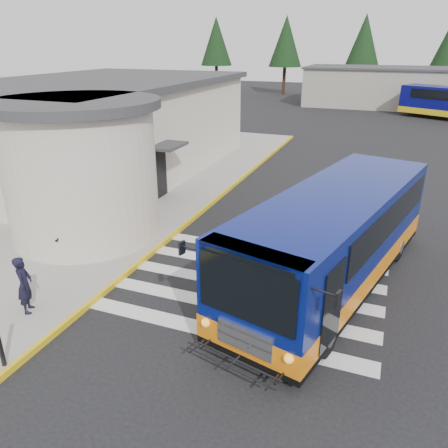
% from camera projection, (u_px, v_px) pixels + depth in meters
% --- Properties ---
extents(ground, '(140.00, 140.00, 0.00)m').
position_uv_depth(ground, '(267.00, 276.00, 13.50)').
color(ground, black).
rests_on(ground, ground).
extents(sidewalk, '(10.00, 34.00, 0.15)m').
position_uv_depth(sidewalk, '(101.00, 199.00, 19.92)').
color(sidewalk, gray).
rests_on(sidewalk, ground).
extents(curb_strip, '(0.12, 34.00, 0.16)m').
position_uv_depth(curb_strip, '(200.00, 213.00, 18.26)').
color(curb_strip, gold).
rests_on(curb_strip, ground).
extents(station_building, '(12.70, 18.70, 4.80)m').
position_uv_depth(station_building, '(100.00, 130.00, 22.07)').
color(station_building, beige).
rests_on(station_building, ground).
extents(crosswalk, '(8.00, 5.35, 0.01)m').
position_uv_depth(crosswalk, '(244.00, 285.00, 12.98)').
color(crosswalk, silver).
rests_on(crosswalk, ground).
extents(depot_building, '(26.40, 8.40, 4.20)m').
position_uv_depth(depot_building, '(430.00, 88.00, 46.82)').
color(depot_building, gray).
rests_on(depot_building, ground).
extents(tree_line, '(58.40, 4.40, 10.00)m').
position_uv_depth(tree_line, '(437.00, 41.00, 51.81)').
color(tree_line, black).
rests_on(tree_line, ground).
extents(transit_bus, '(5.35, 10.45, 2.86)m').
position_uv_depth(transit_bus, '(333.00, 242.00, 12.53)').
color(transit_bus, navy).
rests_on(transit_bus, ground).
extents(pedestrian_a, '(0.62, 0.68, 1.57)m').
position_uv_depth(pedestrian_a, '(24.00, 285.00, 11.18)').
color(pedestrian_a, black).
rests_on(pedestrian_a, sidewalk).
extents(pedestrian_b, '(0.94, 0.99, 1.61)m').
position_uv_depth(pedestrian_b, '(59.00, 238.00, 13.81)').
color(pedestrian_b, black).
rests_on(pedestrian_b, sidewalk).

